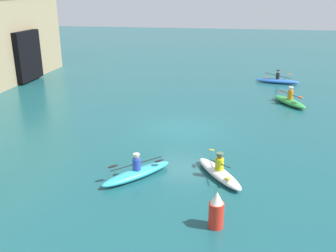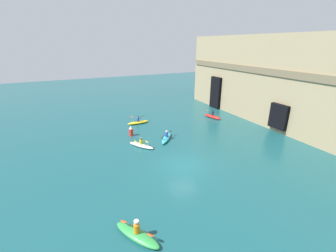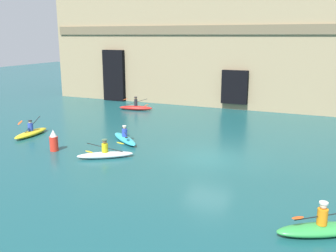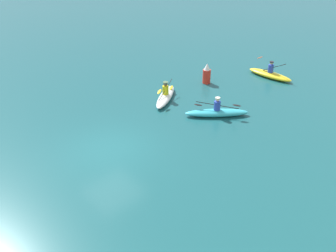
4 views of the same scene
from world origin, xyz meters
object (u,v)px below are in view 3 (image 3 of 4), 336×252
kayak_cyan (125,138)px  kayak_yellow (31,133)px  kayak_white (105,154)px  kayak_green (321,228)px  kayak_red (136,107)px  marker_buoy (54,141)px

kayak_cyan → kayak_yellow: bearing=50.2°
kayak_white → kayak_yellow: (-7.27, 2.06, -0.01)m
kayak_green → kayak_yellow: 19.65m
kayak_red → kayak_cyan: kayak_red is taller
kayak_green → kayak_yellow: kayak_yellow is taller
kayak_red → kayak_yellow: kayak_yellow is taller
kayak_red → kayak_yellow: 11.09m
kayak_yellow → marker_buoy: 4.34m
marker_buoy → kayak_yellow: bearing=150.5°
kayak_green → kayak_yellow: bearing=-48.2°
kayak_red → kayak_cyan: 10.52m
kayak_white → kayak_yellow: bearing=-49.7°
kayak_green → kayak_red: kayak_red is taller
kayak_cyan → kayak_yellow: (-6.64, -1.25, -0.00)m
marker_buoy → kayak_white: bearing=1.1°
kayak_white → kayak_cyan: kayak_white is taller
kayak_red → kayak_yellow: bearing=64.7°
marker_buoy → kayak_cyan: bearing=49.6°
kayak_white → marker_buoy: size_ratio=2.31×
kayak_cyan → kayak_yellow: size_ratio=0.97×
kayak_white → marker_buoy: bearing=-32.8°
kayak_yellow → kayak_white: bearing=-108.8°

